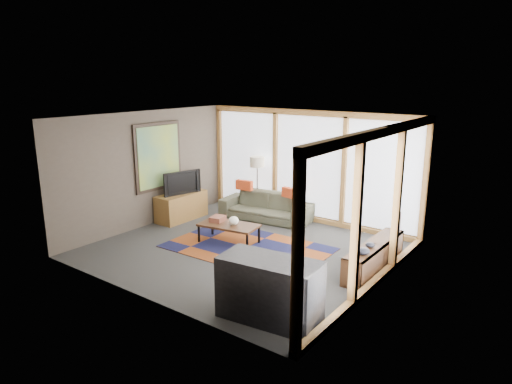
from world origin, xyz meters
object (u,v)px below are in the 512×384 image
Objects in this scene: sofa at (266,206)px; television at (180,182)px; bookshelf at (374,257)px; coffee_table at (229,234)px; tv_console at (181,206)px; floor_lamp at (257,185)px; bar_counter at (270,290)px.

television is (-1.62, -1.20, 0.60)m from sofa.
bookshelf is 2.03× the size of television.
sofa reaches higher than bookshelf.
coffee_table is 2.03m from tv_console.
bookshelf reaches higher than coffee_table.
sofa is at bearing 100.02° from coffee_table.
floor_lamp reaches higher than tv_console.
bar_counter is at bearing -106.07° from television.
floor_lamp is 1.12× the size of tv_console.
sofa is at bearing 118.95° from bar_counter.
sofa is at bearing -31.35° from floor_lamp.
sofa is at bearing 158.63° from bookshelf.
floor_lamp is 1.89m from television.
coffee_table is at bearing -16.29° from tv_console.
tv_console is 5.04m from bar_counter.
floor_lamp is at bearing 157.27° from bookshelf.
floor_lamp is at bearing 121.32° from bar_counter.
sofa is 1.81× the size of coffee_table.
sofa is 2.26× the size of television.
bar_counter is at bearing -51.80° from floor_lamp.
bookshelf is at bearing 71.23° from bar_counter.
floor_lamp is at bearing 51.80° from tv_console.
sofa is 2.02m from tv_console.
tv_console is at bearing -128.20° from floor_lamp.
bookshelf is at bearing -28.75° from sofa.
floor_lamp is (-0.47, 0.29, 0.40)m from sofa.
floor_lamp reaches higher than sofa.
bar_counter reaches higher than coffee_table.
bar_counter is at bearing -39.72° from coffee_table.
bar_counter is at bearing -101.89° from bookshelf.
television is (-1.15, -1.49, 0.20)m from floor_lamp.
coffee_table is at bearing -87.37° from sofa.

